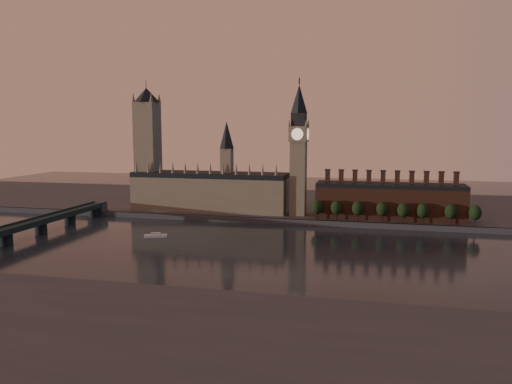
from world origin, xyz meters
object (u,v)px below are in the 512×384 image
river_boat (156,235)px  victoria_tower (148,144)px  westminster_bridge (21,229)px  big_ben (299,148)px

river_boat → victoria_tower: bearing=98.4°
victoria_tower → westminster_bridge: victoria_tower is taller
victoria_tower → big_ben: size_ratio=1.01×
big_ben → river_boat: bearing=-134.9°
victoria_tower → river_boat: victoria_tower is taller
big_ben → river_boat: big_ben is taller
westminster_bridge → big_ben: bearing=34.3°
victoria_tower → big_ben: (130.00, -5.00, -2.26)m
big_ben → river_boat: (-83.78, -84.10, -55.68)m
big_ben → westminster_bridge: bearing=-145.7°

